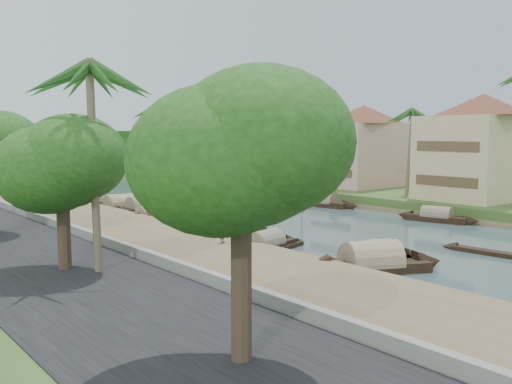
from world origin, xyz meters
TOP-DOWN VIEW (x-y plane):
  - ground at (0.00, 0.00)m, footprint 220.00×220.00m
  - left_bank at (-16.00, 20.00)m, footprint 10.00×180.00m
  - right_bank at (19.00, 20.00)m, footprint 16.00×180.00m
  - far_right_fill at (56.00, 20.00)m, footprint 60.00×220.00m
  - bridge at (0.00, 72.00)m, footprint 28.00×4.00m
  - building_near at (18.99, -2.00)m, footprint 14.85×14.85m
  - building_mid at (19.99, 14.00)m, footprint 14.11×14.11m
  - building_far at (18.99, 28.00)m, footprint 15.59×15.59m
  - building_distant at (19.99, 48.00)m, footprint 12.62×12.62m
  - sampan_0 at (-8.40, -11.06)m, footprint 8.94×3.51m
  - sampan_1 at (-8.81, -11.67)m, footprint 8.72×5.47m
  - sampan_2 at (-8.40, -10.70)m, footprint 7.77×2.52m
  - sampan_3 at (-9.99, -3.85)m, footprint 7.01×3.09m
  - sampan_4 at (-9.64, 0.13)m, footprint 6.22×1.96m
  - sampan_5 at (-8.56, 2.49)m, footprint 6.81×3.98m
  - sampan_6 at (-8.48, 9.45)m, footprint 6.70×3.87m
  - sampan_7 at (-9.50, 12.87)m, footprint 6.48×2.31m
  - sampan_8 at (-8.78, 11.27)m, footprint 7.97×3.78m
  - sampan_9 at (-7.73, 17.13)m, footprint 9.77×2.64m
  - sampan_10 at (-8.78, 20.33)m, footprint 8.40×3.71m
  - sampan_11 at (-9.03, 19.57)m, footprint 8.70×2.56m
  - sampan_12 at (-9.83, 25.46)m, footprint 9.69×2.76m
  - sampan_13 at (-10.26, 26.59)m, footprint 7.05×2.57m
  - sampan_14 at (9.34, -3.61)m, footprint 3.09×7.44m
  - sampan_15 at (9.05, 9.83)m, footprint 3.20×8.74m
  - sampan_16 at (9.15, 25.91)m, footprint 1.73×7.75m
  - canoe_0 at (0.29, -13.32)m, footprint 1.34×6.27m
  - canoe_1 at (-8.55, -4.06)m, footprint 4.93×2.12m
  - canoe_2 at (-8.19, 18.42)m, footprint 4.71×2.48m
  - palm_1 at (16.00, 4.43)m, footprint 3.20×3.20m
  - palm_2 at (15.00, 19.42)m, footprint 3.20×3.20m
  - palm_3 at (16.00, 37.20)m, footprint 3.20×3.20m
  - palm_4 at (-23.00, -7.59)m, footprint 3.20×3.20m
  - palm_7 at (14.00, 56.92)m, footprint 3.20×3.20m
  - tree_0 at (-24.00, -19.69)m, footprint 5.01×5.01m
  - tree_1 at (-24.00, -6.21)m, footprint 4.93×4.93m
  - tree_6 at (24.00, 31.85)m, footprint 4.68×4.68m
  - person_near at (-12.98, -3.23)m, footprint 0.70×0.65m
  - person_far at (-16.50, 15.13)m, footprint 1.00×0.87m

SIDE VIEW (x-z plane):
  - ground at x=0.00m, z-range 0.00..0.00m
  - canoe_1 at x=-8.55m, z-range -0.30..0.50m
  - canoe_2 at x=-8.19m, z-range -0.25..0.45m
  - canoe_0 at x=0.29m, z-range -0.31..0.51m
  - left_bank at x=-16.00m, z-range 0.00..0.80m
  - sampan_7 at x=-9.50m, z-range -0.48..1.28m
  - sampan_4 at x=-9.64m, z-range -0.50..1.31m
  - sampan_14 at x=9.34m, z-range -0.51..1.32m
  - sampan_3 at x=-9.99m, z-range -0.54..1.36m
  - sampan_16 at x=9.15m, z-range -0.56..1.37m
  - sampan_13 at x=-10.26m, z-range -0.56..1.38m
  - sampan_6 at x=-8.48m, z-range -0.60..1.42m
  - sampan_2 at x=-8.40m, z-range -0.61..1.43m
  - sampan_5 at x=-8.56m, z-range -0.66..1.49m
  - sampan_12 at x=-9.83m, z-range -0.71..1.55m
  - sampan_10 at x=-8.78m, z-range -0.71..1.55m
  - sampan_15 at x=9.05m, z-range -0.72..1.56m
  - sampan_0 at x=-8.40m, z-range -0.73..1.57m
  - sampan_8 at x=-8.78m, z-range -0.77..1.61m
  - sampan_9 at x=-7.73m, z-range -0.78..1.62m
  - sampan_11 at x=-9.03m, z-range -0.80..1.64m
  - sampan_1 at x=-8.81m, z-range -0.85..1.69m
  - far_right_fill at x=56.00m, z-range 0.00..1.15m
  - right_bank at x=19.00m, z-range 0.00..1.20m
  - person_near at x=-12.98m, z-range 0.80..2.40m
  - person_far at x=-16.50m, z-range 0.80..2.55m
  - bridge at x=0.00m, z-range 0.52..2.92m
  - building_distant at x=19.99m, z-range 1.28..10.48m
  - building_mid at x=19.99m, z-range 1.28..10.98m
  - tree_1 at x=-24.00m, z-range 2.73..9.60m
  - building_near at x=18.99m, z-range 1.28..11.48m
  - building_far at x=18.99m, z-range 1.28..11.48m
  - tree_6 at x=24.00m, z-range 2.90..10.36m
  - tree_0 at x=-24.00m, z-range 3.16..11.00m
  - palm_1 at x=16.00m, z-range 4.57..14.78m
  - palm_3 at x=16.00m, z-range 4.73..15.31m
  - palm_4 at x=-23.00m, z-range 5.00..15.72m
  - palm_7 at x=14.00m, z-range 5.24..16.92m
  - palm_2 at x=15.00m, z-range 5.56..17.91m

